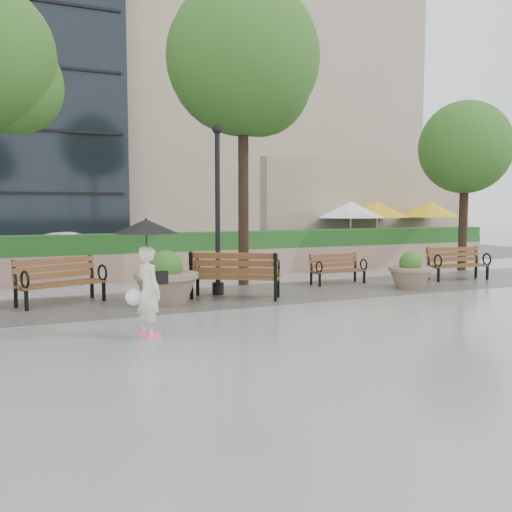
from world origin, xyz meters
name	(u,v)px	position (x,y,z in m)	size (l,w,h in m)	color
ground	(277,320)	(0.00, 0.00, 0.00)	(100.00, 100.00, 0.00)	gray
cobble_strip	(220,297)	(0.00, 3.00, 0.01)	(28.00, 3.20, 0.01)	#383330
hedge_wall	(171,256)	(0.00, 7.00, 0.66)	(24.00, 0.80, 1.35)	tan
cafe_wall	(372,210)	(9.50, 10.00, 2.00)	(10.00, 0.60, 4.00)	tan
cafe_hedge	(396,251)	(9.00, 7.80, 0.45)	(8.00, 0.50, 0.90)	#1F4517
asphalt_street	(140,265)	(0.00, 11.00, 0.00)	(40.00, 7.00, 0.00)	black
bldg_stone	(253,77)	(10.00, 23.00, 10.00)	(18.00, 10.00, 20.00)	tan
bench_1	(61,291)	(-3.49, 3.51, 0.30)	(1.99, 1.34, 1.00)	brown
bench_2	(235,285)	(0.25, 2.63, 0.32)	(2.13, 1.78, 1.09)	brown
bench_3	(338,275)	(3.74, 3.70, 0.24)	(1.56, 0.66, 0.82)	brown
bench_4	(458,271)	(7.38, 3.00, 0.28)	(1.82, 0.90, 0.94)	brown
planter_left	(166,283)	(-1.39, 2.64, 0.46)	(1.41, 1.41, 1.18)	#7F6B56
planter_right	(410,274)	(5.07, 2.31, 0.37)	(1.13, 1.13, 0.95)	#7F6B56
lamppost	(218,221)	(0.10, 3.35, 1.79)	(0.28, 0.28, 4.07)	black
tree_1	(247,66)	(1.53, 4.81, 5.87)	(4.06, 4.06, 8.05)	black
tree_2	(467,151)	(9.59, 5.00, 3.96)	(3.18, 3.03, 5.59)	black
patio_umb_white	(351,210)	(7.53, 8.68, 1.99)	(2.50, 2.50, 2.30)	black
patio_umb_yellow_a	(377,210)	(8.91, 8.89, 1.99)	(2.50, 2.50, 2.30)	black
patio_umb_yellow_b	(430,210)	(11.38, 8.69, 1.99)	(2.50, 2.50, 2.30)	black
car_right	(77,252)	(-2.27, 10.25, 0.63)	(1.34, 3.84, 1.26)	white
pedestrian	(147,266)	(-2.54, -0.32, 1.17)	(1.04, 1.04, 1.92)	beige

